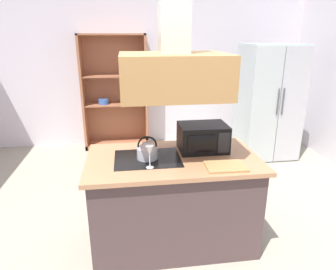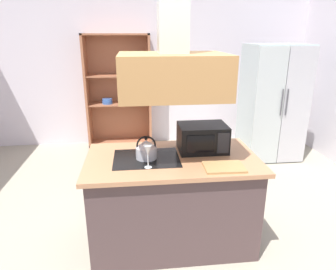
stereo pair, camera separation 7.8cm
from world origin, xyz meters
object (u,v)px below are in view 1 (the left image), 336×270
object	(u,v)px
dish_cabinet	(115,99)
wine_glass_on_counter	(150,151)
cutting_board	(226,166)
microwave	(203,137)
refrigerator	(268,102)
kettle	(147,149)

from	to	relation	value
dish_cabinet	wine_glass_on_counter	distance (m)	3.09
cutting_board	microwave	distance (m)	0.46
dish_cabinet	wine_glass_on_counter	size ratio (longest dim) A/B	9.66
refrigerator	dish_cabinet	bearing A→B (deg)	162.07
refrigerator	kettle	distance (m)	2.96
kettle	microwave	world-z (taller)	microwave
microwave	refrigerator	bearing A→B (deg)	50.15
dish_cabinet	wine_glass_on_counter	world-z (taller)	dish_cabinet
refrigerator	dish_cabinet	xyz separation A→B (m)	(-2.51, 0.81, -0.04)
dish_cabinet	refrigerator	bearing A→B (deg)	-17.93
kettle	refrigerator	bearing A→B (deg)	43.72
cutting_board	wine_glass_on_counter	distance (m)	0.66
microwave	wine_glass_on_counter	size ratio (longest dim) A/B	2.23
dish_cabinet	microwave	distance (m)	2.87
refrigerator	dish_cabinet	size ratio (longest dim) A/B	0.92
cutting_board	microwave	size ratio (longest dim) A/B	0.74
refrigerator	kettle	xyz separation A→B (m)	(-2.14, -2.04, 0.07)
dish_cabinet	cutting_board	bearing A→B (deg)	-72.06
microwave	wine_glass_on_counter	world-z (taller)	microwave
refrigerator	microwave	size ratio (longest dim) A/B	4.00
wine_glass_on_counter	cutting_board	bearing A→B (deg)	-6.87
cutting_board	microwave	bearing A→B (deg)	102.70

